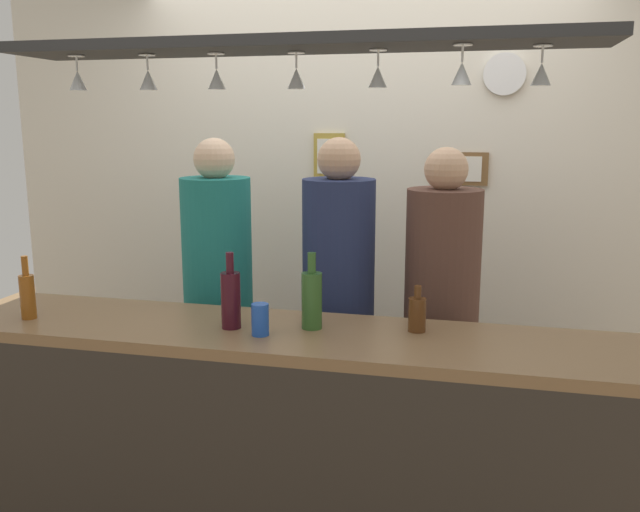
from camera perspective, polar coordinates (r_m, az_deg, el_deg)
ground_plane at (r=3.32m, az=-0.43°, el=-20.73°), size 8.00×8.00×0.00m
back_wall at (r=3.91m, az=3.42°, el=4.57°), size 4.40×0.06×2.60m
bar_counter at (r=2.57m, az=-3.22°, el=-13.99°), size 2.70×0.55×0.97m
overhead_glass_rack at (r=2.53m, az=-2.21°, el=17.55°), size 2.20×0.36×0.04m
hanging_wineglass_far_left at (r=2.86m, az=-19.92°, el=13.95°), size 0.07×0.07×0.13m
hanging_wineglass_left at (r=2.74m, az=-14.41°, el=14.40°), size 0.07×0.07×0.13m
hanging_wineglass_center_left at (r=2.64m, az=-8.78°, el=14.75°), size 0.07×0.07×0.13m
hanging_wineglass_center at (r=2.58m, az=-2.02°, el=14.95°), size 0.07×0.07×0.13m
hanging_wineglass_center_right at (r=2.49m, az=4.95°, el=15.05°), size 0.07×0.07×0.13m
hanging_wineglass_right at (r=2.36m, az=11.97°, el=15.05°), size 0.07×0.07×0.13m
hanging_wineglass_far_right at (r=2.46m, az=18.32°, el=14.58°), size 0.07×0.07×0.13m
person_left_teal_shirt at (r=3.34m, az=-8.69°, el=-1.64°), size 0.34×0.34×1.69m
person_middle_navy_shirt at (r=3.16m, az=1.58°, el=-2.17°), size 0.34×0.34×1.69m
person_right_brown_shirt at (r=3.11m, az=10.31°, el=-3.08°), size 0.34×0.34×1.65m
bottle_champagne_green at (r=2.59m, az=-0.70°, el=-3.65°), size 0.08×0.08×0.30m
bottle_wine_dark_red at (r=2.62m, az=-7.60°, el=-3.60°), size 0.08×0.08×0.30m
bottle_beer_brown_stubby at (r=2.59m, az=8.27°, el=-4.86°), size 0.07×0.07×0.18m
bottle_beer_amber_tall at (r=2.97m, az=-23.63°, el=-3.03°), size 0.06×0.06×0.26m
drink_can at (r=2.53m, az=-5.11°, el=-5.41°), size 0.07×0.07×0.12m
picture_frame_lower_pair at (r=3.79m, az=11.86°, el=7.28°), size 0.30×0.02×0.18m
picture_frame_crest at (r=3.88m, az=0.79°, el=8.49°), size 0.18×0.02×0.26m
wall_clock at (r=3.79m, az=15.43°, el=14.70°), size 0.22×0.03×0.22m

